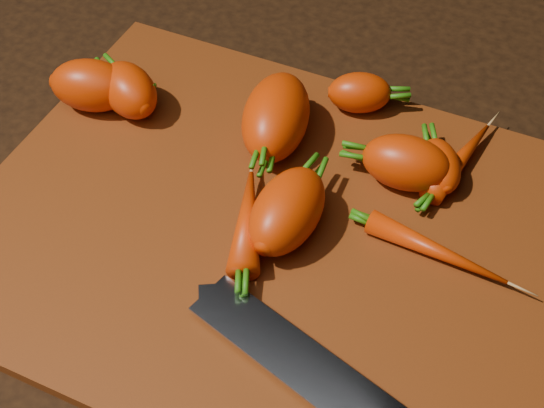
% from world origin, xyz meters
% --- Properties ---
extents(ground, '(2.00, 2.00, 0.01)m').
position_xyz_m(ground, '(0.00, 0.00, -0.01)').
color(ground, black).
extents(cutting_board, '(0.50, 0.40, 0.01)m').
position_xyz_m(cutting_board, '(0.00, 0.00, 0.01)').
color(cutting_board, '#85340C').
rests_on(cutting_board, ground).
extents(carrot_0, '(0.09, 0.07, 0.05)m').
position_xyz_m(carrot_0, '(-0.21, 0.07, 0.04)').
color(carrot_0, red).
rests_on(carrot_0, cutting_board).
extents(carrot_1, '(0.08, 0.08, 0.05)m').
position_xyz_m(carrot_1, '(-0.18, 0.08, 0.04)').
color(carrot_1, red).
rests_on(carrot_1, cutting_board).
extents(carrot_2, '(0.08, 0.11, 0.06)m').
position_xyz_m(carrot_2, '(-0.04, 0.10, 0.04)').
color(carrot_2, red).
rests_on(carrot_2, cutting_board).
extents(carrot_3, '(0.06, 0.09, 0.05)m').
position_xyz_m(carrot_3, '(0.02, 0.00, 0.04)').
color(carrot_3, red).
rests_on(carrot_3, cutting_board).
extents(carrot_4, '(0.08, 0.06, 0.05)m').
position_xyz_m(carrot_4, '(0.09, 0.10, 0.04)').
color(carrot_4, red).
rests_on(carrot_4, cutting_board).
extents(carrot_5, '(0.07, 0.06, 0.04)m').
position_xyz_m(carrot_5, '(0.02, 0.17, 0.03)').
color(carrot_5, red).
rests_on(carrot_5, cutting_board).
extents(carrot_6, '(0.06, 0.07, 0.03)m').
position_xyz_m(carrot_6, '(0.11, 0.11, 0.03)').
color(carrot_6, red).
rests_on(carrot_6, cutting_board).
extents(carrot_7, '(0.05, 0.11, 0.02)m').
position_xyz_m(carrot_7, '(0.13, 0.13, 0.02)').
color(carrot_7, red).
rests_on(carrot_7, cutting_board).
extents(carrot_8, '(0.12, 0.03, 0.02)m').
position_xyz_m(carrot_8, '(0.14, 0.03, 0.02)').
color(carrot_8, red).
rests_on(carrot_8, cutting_board).
extents(carrot_9, '(0.06, 0.11, 0.03)m').
position_xyz_m(carrot_9, '(-0.01, -0.01, 0.03)').
color(carrot_9, red).
rests_on(carrot_9, cutting_board).
extents(knife, '(0.36, 0.13, 0.02)m').
position_xyz_m(knife, '(0.12, -0.12, 0.02)').
color(knife, gray).
rests_on(knife, cutting_board).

